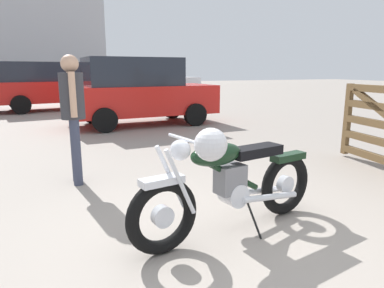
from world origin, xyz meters
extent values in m
plane|color=gray|center=(0.00, 0.00, 0.00)|extent=(80.00, 80.00, 0.00)
torus|color=black|center=(-0.72, 0.12, 0.32)|extent=(0.65, 0.23, 0.64)
cylinder|color=silver|center=(-0.72, 0.12, 0.32)|extent=(0.19, 0.11, 0.18)
torus|color=black|center=(0.70, 0.40, 0.32)|extent=(0.65, 0.23, 0.64)
cylinder|color=silver|center=(0.70, 0.40, 0.32)|extent=(0.19, 0.11, 0.18)
cube|color=silver|center=(-0.72, 0.12, 0.62)|extent=(0.38, 0.20, 0.06)
cube|color=black|center=(0.72, 0.41, 0.61)|extent=(0.42, 0.21, 0.07)
cylinder|color=silver|center=(-0.58, 0.07, 0.60)|extent=(0.29, 0.09, 0.58)
cylinder|color=silver|center=(-0.61, 0.22, 0.60)|extent=(0.29, 0.09, 0.58)
sphere|color=silver|center=(-0.55, 0.16, 0.85)|extent=(0.17, 0.17, 0.17)
cylinder|color=silver|center=(-0.47, 0.17, 0.92)|extent=(0.15, 0.61, 0.03)
sphere|color=silver|center=(-0.41, -0.12, 0.94)|extent=(0.25, 0.25, 0.25)
cylinder|color=black|center=(-0.07, 0.25, 0.58)|extent=(0.75, 0.20, 0.47)
ellipsoid|color=black|center=(-0.19, 0.23, 0.76)|extent=(0.55, 0.32, 0.20)
cube|color=black|center=(0.26, 0.32, 0.73)|extent=(0.57, 0.30, 0.09)
cube|color=slate|center=(-0.03, 0.26, 0.51)|extent=(0.29, 0.23, 0.26)
cylinder|color=silver|center=(0.01, 0.27, 0.36)|extent=(0.25, 0.24, 0.22)
cylinder|color=silver|center=(0.40, 0.24, 0.28)|extent=(0.70, 0.20, 0.14)
cylinder|color=silver|center=(0.36, 0.44, 0.28)|extent=(0.70, 0.20, 0.14)
cylinder|color=black|center=(0.14, 0.12, 0.16)|extent=(0.07, 0.24, 0.33)
cube|color=brown|center=(3.19, 2.03, 0.65)|extent=(0.09, 0.11, 1.20)
cylinder|color=#383D51|center=(-1.22, 2.18, 0.43)|extent=(0.12, 0.12, 0.86)
cylinder|color=#383D51|center=(-1.22, 2.36, 0.43)|extent=(0.12, 0.12, 0.86)
cylinder|color=#333338|center=(-1.22, 2.27, 1.15)|extent=(0.30, 0.30, 0.58)
cylinder|color=tan|center=(-1.22, 2.08, 1.18)|extent=(0.08, 0.08, 0.55)
cylinder|color=tan|center=(-1.22, 2.46, 1.18)|extent=(0.08, 0.08, 0.55)
sphere|color=tan|center=(-1.22, 2.27, 1.55)|extent=(0.22, 0.22, 0.22)
cylinder|color=black|center=(0.31, 12.74, 0.32)|extent=(0.66, 0.30, 0.64)
cylinder|color=black|center=(0.57, 11.00, 0.32)|extent=(0.66, 0.30, 0.64)
cylinder|color=black|center=(-2.66, 12.30, 0.32)|extent=(0.66, 0.30, 0.64)
cylinder|color=black|center=(-2.40, 10.56, 0.32)|extent=(0.66, 0.30, 0.64)
cube|color=red|center=(-1.04, 11.65, 0.69)|extent=(4.91, 2.43, 0.74)
cube|color=#232833|center=(-1.34, 11.61, 1.40)|extent=(3.70, 2.10, 0.68)
cylinder|color=black|center=(1.98, 7.72, 0.30)|extent=(0.61, 0.23, 0.60)
cylinder|color=black|center=(2.08, 6.08, 0.30)|extent=(0.61, 0.23, 0.60)
cylinder|color=black|center=(-0.41, 7.57, 0.30)|extent=(0.61, 0.23, 0.60)
cylinder|color=black|center=(-0.32, 5.94, 0.30)|extent=(0.61, 0.23, 0.60)
cube|color=red|center=(0.83, 6.83, 0.68)|extent=(3.99, 1.87, 0.76)
cube|color=#232833|center=(0.58, 6.81, 1.42)|extent=(2.49, 1.66, 0.72)
cylinder|color=black|center=(5.36, 16.91, 0.30)|extent=(0.62, 0.28, 0.60)
cylinder|color=black|center=(5.60, 15.29, 0.30)|extent=(0.62, 0.28, 0.60)
cylinder|color=black|center=(2.99, 16.55, 0.30)|extent=(0.62, 0.28, 0.60)
cylinder|color=black|center=(3.23, 14.93, 0.30)|extent=(0.62, 0.28, 0.60)
cube|color=silver|center=(4.30, 15.92, 0.68)|extent=(4.10, 2.20, 0.76)
cube|color=#232833|center=(4.05, 15.88, 1.42)|extent=(2.60, 1.86, 0.72)
camera|label=1|loc=(-1.48, -2.37, 1.48)|focal=32.36mm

